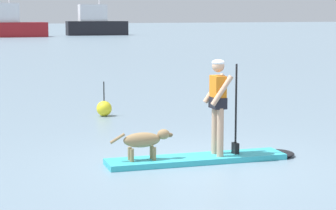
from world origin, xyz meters
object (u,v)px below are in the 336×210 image
object	(u,v)px
dog	(145,140)
person_paddler	(219,100)
moored_boat_starboard	(96,24)
marker_buoy	(104,108)
moored_boat_far_starboard	(4,24)
paddleboard	(208,158)

from	to	relation	value
dog	person_paddler	bearing A→B (deg)	-13.09
moored_boat_starboard	marker_buoy	size ratio (longest dim) A/B	13.15
moored_boat_starboard	marker_buoy	xyz separation A→B (m)	(-28.43, -64.48, -1.35)
moored_boat_starboard	marker_buoy	distance (m)	70.48
dog	marker_buoy	distance (m)	5.67
moored_boat_starboard	moored_boat_far_starboard	bearing A→B (deg)	-173.25
paddleboard	person_paddler	world-z (taller)	person_paddler
paddleboard	moored_boat_starboard	world-z (taller)	moored_boat_starboard
paddleboard	moored_boat_starboard	distance (m)	75.92
paddleboard	person_paddler	distance (m)	1.06
person_paddler	moored_boat_far_starboard	bearing A→B (deg)	76.86
moored_boat_starboard	marker_buoy	bearing A→B (deg)	-113.79
moored_boat_starboard	dog	bearing A→B (deg)	-113.33
paddleboard	moored_boat_far_starboard	xyz separation A→B (m)	(16.21, 68.64, 1.50)
paddleboard	dog	bearing A→B (deg)	166.91
person_paddler	moored_boat_starboard	distance (m)	75.88
dog	moored_boat_far_starboard	world-z (taller)	moored_boat_far_starboard
person_paddler	moored_boat_starboard	bearing A→B (deg)	67.68
paddleboard	moored_boat_far_starboard	bearing A→B (deg)	76.71
moored_boat_starboard	person_paddler	bearing A→B (deg)	-112.32
paddleboard	dog	size ratio (longest dim) A/B	3.22
person_paddler	dog	bearing A→B (deg)	166.91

